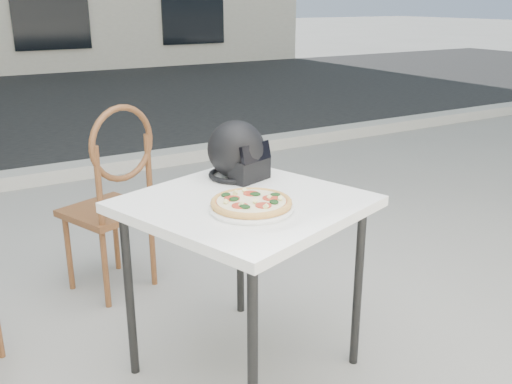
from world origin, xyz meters
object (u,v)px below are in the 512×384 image
cafe_table_main (245,216)px  cafe_chair_main (114,191)px  helmet (238,153)px  plate (251,208)px  pizza (251,202)px

cafe_table_main → cafe_chair_main: size_ratio=0.99×
cafe_table_main → cafe_chair_main: cafe_chair_main is taller
helmet → plate: bearing=-131.1°
pizza → cafe_chair_main: (-0.21, 1.08, -0.23)m
plate → cafe_chair_main: size_ratio=0.40×
cafe_table_main → cafe_chair_main: 1.00m
cafe_table_main → pizza: pizza is taller
helmet → cafe_chair_main: (-0.36, 0.69, -0.31)m
plate → pizza: pizza is taller
plate → cafe_chair_main: (-0.21, 1.08, -0.21)m
helmet → cafe_chair_main: bearing=98.7°
plate → cafe_chair_main: cafe_chair_main is taller
pizza → helmet: helmet is taller
cafe_table_main → helmet: helmet is taller
plate → helmet: size_ratio=1.29×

